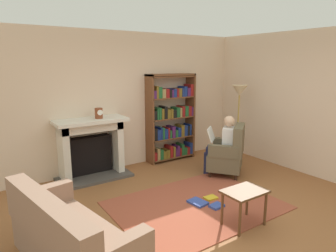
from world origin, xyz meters
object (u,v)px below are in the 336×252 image
at_px(bookshelf, 171,119).
at_px(sofa_floral, 70,240).
at_px(mantel_clock, 99,113).
at_px(fireplace, 91,146).
at_px(armchair_reading, 229,153).
at_px(seated_reader, 223,143).
at_px(side_table, 244,196).
at_px(floor_lamp, 239,97).

height_order(bookshelf, sofa_floral, bookshelf).
xyz_separation_m(mantel_clock, bookshelf, (1.67, 0.14, -0.30)).
distance_m(fireplace, armchair_reading, 2.58).
height_order(fireplace, bookshelf, bookshelf).
bearing_deg(armchair_reading, seated_reader, -90.00).
xyz_separation_m(armchair_reading, side_table, (-1.14, -1.42, -0.01)).
relative_size(fireplace, seated_reader, 1.16).
xyz_separation_m(bookshelf, seated_reader, (0.30, -1.29, -0.29)).
relative_size(fireplace, sofa_floral, 0.73).
bearing_deg(armchair_reading, floor_lamp, 176.00).
height_order(armchair_reading, sofa_floral, armchair_reading).
bearing_deg(mantel_clock, floor_lamp, -14.15).
bearing_deg(mantel_clock, armchair_reading, -31.37).
bearing_deg(side_table, armchair_reading, 51.28).
relative_size(armchair_reading, side_table, 1.73).
distance_m(bookshelf, armchair_reading, 1.51).
xyz_separation_m(bookshelf, armchair_reading, (0.38, -1.38, -0.48)).
distance_m(seated_reader, floor_lamp, 1.23).
xyz_separation_m(armchair_reading, floor_lamp, (0.78, 0.53, 0.96)).
relative_size(seated_reader, sofa_floral, 0.63).
xyz_separation_m(mantel_clock, seated_reader, (1.98, -1.16, -0.59)).
bearing_deg(sofa_floral, armchair_reading, -83.48).
distance_m(mantel_clock, bookshelf, 1.70).
bearing_deg(sofa_floral, floor_lamp, -79.82).
height_order(mantel_clock, side_table, mantel_clock).
bearing_deg(fireplace, side_table, -69.22).
height_order(bookshelf, side_table, bookshelf).
distance_m(sofa_floral, side_table, 2.17).
xyz_separation_m(mantel_clock, armchair_reading, (2.05, -1.25, -0.78)).
xyz_separation_m(seated_reader, floor_lamp, (0.86, 0.44, 0.77)).
height_order(mantel_clock, armchair_reading, mantel_clock).
bearing_deg(armchair_reading, sofa_floral, -20.99).
bearing_deg(floor_lamp, bookshelf, 143.83).
bearing_deg(bookshelf, side_table, -105.23).
distance_m(armchair_reading, seated_reader, 0.23).
relative_size(seated_reader, side_table, 2.04).
bearing_deg(fireplace, armchair_reading, -31.56).
bearing_deg(mantel_clock, side_table, -71.28).
distance_m(bookshelf, seated_reader, 1.36).
xyz_separation_m(bookshelf, side_table, (-0.76, -2.81, -0.50)).
bearing_deg(floor_lamp, seated_reader, -152.70).
relative_size(bookshelf, floor_lamp, 1.14).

